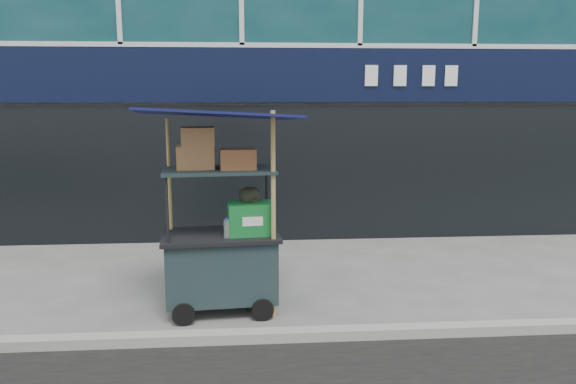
{
  "coord_description": "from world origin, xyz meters",
  "views": [
    {
      "loc": [
        0.05,
        -5.84,
        2.66
      ],
      "look_at": [
        0.57,
        1.2,
        1.37
      ],
      "focal_mm": 35.0,
      "sensor_mm": 36.0,
      "label": 1
    }
  ],
  "objects": [
    {
      "name": "ground",
      "position": [
        0.0,
        0.0,
        0.0
      ],
      "size": [
        80.0,
        80.0,
        0.0
      ],
      "primitive_type": "plane",
      "color": "#60605B",
      "rests_on": "ground"
    },
    {
      "name": "curb",
      "position": [
        0.0,
        -0.2,
        0.06
      ],
      "size": [
        80.0,
        0.18,
        0.12
      ],
      "primitive_type": "cube",
      "color": "gray",
      "rests_on": "ground"
    },
    {
      "name": "vendor_man",
      "position": [
        0.13,
        0.81,
        0.76
      ],
      "size": [
        0.42,
        0.59,
        1.52
      ],
      "primitive_type": "imported",
      "rotation": [
        0.0,
        0.0,
        1.47
      ],
      "color": "black",
      "rests_on": "ground"
    },
    {
      "name": "vendor_cart",
      "position": [
        -0.25,
        0.71,
        0.87
      ],
      "size": [
        1.94,
        1.44,
        2.49
      ],
      "rotation": [
        0.0,
        0.0,
        0.08
      ],
      "color": "#19292B",
      "rests_on": "ground"
    }
  ]
}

